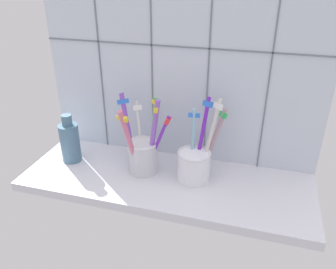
{
  "coord_description": "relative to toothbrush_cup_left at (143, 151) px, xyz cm",
  "views": [
    {
      "loc": [
        17.96,
        -60.25,
        45.42
      ],
      "look_at": [
        0.0,
        1.81,
        12.19
      ],
      "focal_mm": 36.47,
      "sensor_mm": 36.0,
      "label": 1
    }
  ],
  "objects": [
    {
      "name": "counter_slab",
      "position": [
        5.97,
        -1.94,
        -6.07
      ],
      "size": [
        64.0,
        22.0,
        2.0
      ],
      "primitive_type": "cube",
      "color": "silver",
      "rests_on": "ground"
    },
    {
      "name": "tile_wall_back",
      "position": [
        5.97,
        10.05,
        15.44
      ],
      "size": [
        64.0,
        2.2,
        45.0
      ],
      "color": "silver",
      "rests_on": "ground"
    },
    {
      "name": "toothbrush_cup_left",
      "position": [
        0.0,
        0.0,
        0.0
      ],
      "size": [
        13.94,
        12.61,
        17.76
      ],
      "color": "silver",
      "rests_on": "counter_slab"
    },
    {
      "name": "toothbrush_cup_right",
      "position": [
        12.07,
        0.26,
        -0.78
      ],
      "size": [
        9.53,
        10.28,
        18.2
      ],
      "color": "white",
      "rests_on": "counter_slab"
    },
    {
      "name": "ceramic_vase",
      "position": [
        -18.13,
        -0.47,
        0.0
      ],
      "size": [
        4.56,
        4.56,
        11.89
      ],
      "color": "slate",
      "rests_on": "counter_slab"
    }
  ]
}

